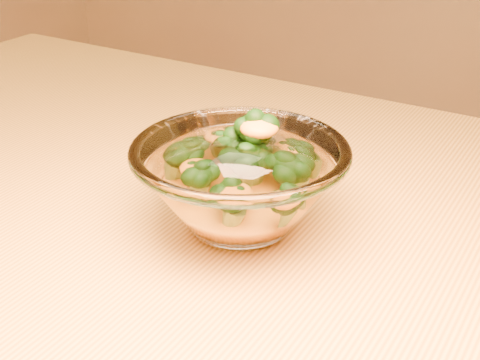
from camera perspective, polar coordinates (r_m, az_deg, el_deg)
name	(u,v)px	position (r m, az deg, el deg)	size (l,w,h in m)	color
table	(171,296)	(0.70, -5.95, -9.82)	(1.20, 0.80, 0.75)	#B78737
glass_bowl	(240,184)	(0.59, 0.00, -0.36)	(0.19, 0.19, 0.09)	white
cheese_sauce	(240,202)	(0.60, 0.00, -1.89)	(0.10, 0.10, 0.03)	orange
broccoli_heap	(244,166)	(0.60, 0.30, 1.18)	(0.13, 0.12, 0.08)	black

